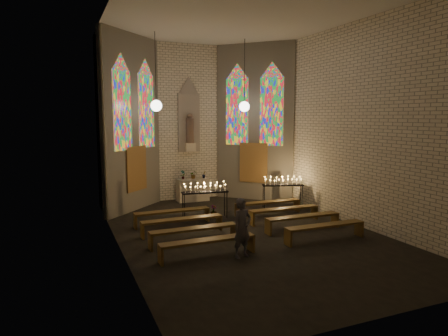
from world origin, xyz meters
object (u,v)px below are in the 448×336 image
Objects in this scene: altar at (193,190)px; votive_stand_right at (283,183)px; votive_stand_left at (205,190)px; visitor at (242,228)px; aisle_flower_pot at (214,211)px.

votive_stand_right is at bearing -42.90° from altar.
altar is 0.79× the size of votive_stand_left.
votive_stand_right is 1.06× the size of visitor.
votive_stand_right is at bearing 4.10° from aisle_flower_pot.
aisle_flower_pot is at bearing 62.05° from visitor.
votive_stand_left is at bearing 66.78° from visitor.
altar is 3.03m from aisle_flower_pot.
aisle_flower_pot is at bearing -93.13° from altar.
visitor is (-0.88, -4.42, 0.59)m from aisle_flower_pot.
votive_stand_left is at bearing -100.01° from altar.
votive_stand_right is at bearing 11.30° from votive_stand_left.
visitor is (-4.05, -4.65, -0.25)m from votive_stand_right.
votive_stand_left reaches higher than aisle_flower_pot.
altar is at bearing 86.87° from aisle_flower_pot.
votive_stand_left is 1.09× the size of visitor.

